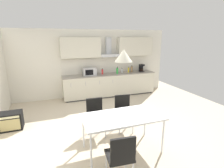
{
  "coord_description": "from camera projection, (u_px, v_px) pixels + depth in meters",
  "views": [
    {
      "loc": [
        -1.34,
        -3.83,
        2.23
      ],
      "look_at": [
        0.22,
        0.53,
        1.0
      ],
      "focal_mm": 28.0,
      "sensor_mm": 36.0,
      "label": 1
    }
  ],
  "objects": [
    {
      "name": "ground_plane",
      "position": [
        111.0,
        128.0,
        4.5
      ],
      "size": [
        8.18,
        8.22,
        0.02
      ],
      "primitive_type": "cube",
      "color": "beige"
    },
    {
      "name": "wall_back",
      "position": [
        87.0,
        64.0,
        6.71
      ],
      "size": [
        6.55,
        0.1,
        2.54
      ],
      "primitive_type": "cube",
      "color": "silver",
      "rests_on": "ground_plane"
    },
    {
      "name": "kitchen_counter",
      "position": [
        110.0,
        85.0,
        6.88
      ],
      "size": [
        3.63,
        0.62,
        0.88
      ],
      "color": "#333333",
      "rests_on": "ground_plane"
    },
    {
      "name": "backsplash_tile",
      "position": [
        108.0,
        65.0,
        6.95
      ],
      "size": [
        3.61,
        0.02,
        0.59
      ],
      "primitive_type": "cube",
      "color": "silver",
      "rests_on": "kitchen_counter"
    },
    {
      "name": "upper_wall_cabinets",
      "position": [
        109.0,
        47.0,
        6.62
      ],
      "size": [
        3.61,
        0.4,
        0.72
      ],
      "color": "beige"
    },
    {
      "name": "microwave",
      "position": [
        89.0,
        72.0,
        6.46
      ],
      "size": [
        0.48,
        0.35,
        0.28
      ],
      "color": "#ADADB2",
      "rests_on": "kitchen_counter"
    },
    {
      "name": "coffee_maker",
      "position": [
        141.0,
        68.0,
        7.19
      ],
      "size": [
        0.18,
        0.19,
        0.3
      ],
      "color": "black",
      "rests_on": "kitchen_counter"
    },
    {
      "name": "bottle_white",
      "position": [
        122.0,
        71.0,
        6.94
      ],
      "size": [
        0.06,
        0.06,
        0.2
      ],
      "color": "white",
      "rests_on": "kitchen_counter"
    },
    {
      "name": "bottle_yellow",
      "position": [
        129.0,
        70.0,
        7.02
      ],
      "size": [
        0.06,
        0.06,
        0.23
      ],
      "color": "yellow",
      "rests_on": "kitchen_counter"
    },
    {
      "name": "bottle_red",
      "position": [
        102.0,
        72.0,
        6.68
      ],
      "size": [
        0.07,
        0.07,
        0.22
      ],
      "color": "red",
      "rests_on": "kitchen_counter"
    },
    {
      "name": "bottle_green",
      "position": [
        117.0,
        71.0,
        6.77
      ],
      "size": [
        0.07,
        0.07,
        0.27
      ],
      "color": "green",
      "rests_on": "kitchen_counter"
    },
    {
      "name": "bottle_brown",
      "position": [
        132.0,
        69.0,
        7.1
      ],
      "size": [
        0.08,
        0.08,
        0.28
      ],
      "color": "brown",
      "rests_on": "kitchen_counter"
    },
    {
      "name": "dining_table",
      "position": [
        123.0,
        118.0,
        3.41
      ],
      "size": [
        1.56,
        0.81,
        0.76
      ],
      "color": "white",
      "rests_on": "ground_plane"
    },
    {
      "name": "chair_far_right",
      "position": [
        123.0,
        109.0,
        4.29
      ],
      "size": [
        0.44,
        0.44,
        0.87
      ],
      "color": "black",
      "rests_on": "ground_plane"
    },
    {
      "name": "chair_far_left",
      "position": [
        95.0,
        113.0,
        4.06
      ],
      "size": [
        0.41,
        0.41,
        0.87
      ],
      "color": "black",
      "rests_on": "ground_plane"
    },
    {
      "name": "chair_near_left",
      "position": [
        121.0,
        154.0,
        2.63
      ],
      "size": [
        0.43,
        0.43,
        0.87
      ],
      "color": "black",
      "rests_on": "ground_plane"
    },
    {
      "name": "guitar_amp",
      "position": [
        11.0,
        121.0,
        4.36
      ],
      "size": [
        0.52,
        0.37,
        0.44
      ],
      "color": "black",
      "rests_on": "ground_plane"
    },
    {
      "name": "pendant_lamp",
      "position": [
        124.0,
        56.0,
        3.1
      ],
      "size": [
        0.32,
        0.32,
        0.22
      ],
      "primitive_type": "cone",
      "color": "silver"
    }
  ]
}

